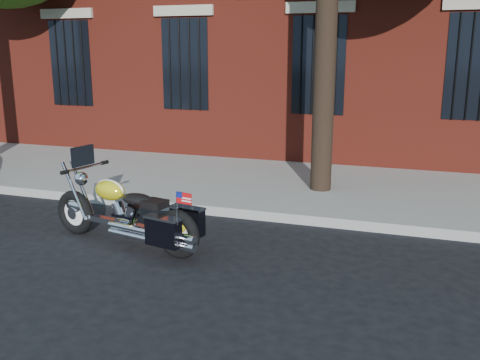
% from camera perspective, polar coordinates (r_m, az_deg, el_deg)
% --- Properties ---
extents(ground, '(120.00, 120.00, 0.00)m').
position_cam_1_polar(ground, '(6.91, 0.06, -7.62)').
color(ground, black).
rests_on(ground, ground).
extents(curb, '(40.00, 0.16, 0.15)m').
position_cam_1_polar(curb, '(8.13, 3.16, -3.77)').
color(curb, gray).
rests_on(curb, ground).
extents(sidewalk, '(40.00, 3.60, 0.15)m').
position_cam_1_polar(sidewalk, '(9.89, 6.07, -0.66)').
color(sidewalk, gray).
rests_on(sidewalk, ground).
extents(motorcycle, '(2.41, 1.05, 1.27)m').
position_cam_1_polar(motorcycle, '(7.04, -11.65, -3.80)').
color(motorcycle, black).
rests_on(motorcycle, ground).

